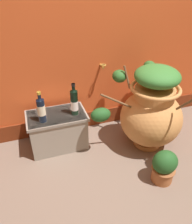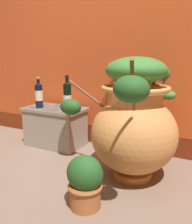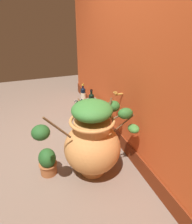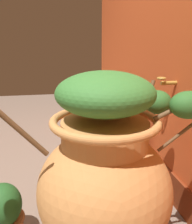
{
  "view_description": "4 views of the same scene",
  "coord_description": "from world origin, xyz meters",
  "px_view_note": "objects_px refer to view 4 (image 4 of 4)",
  "views": [
    {
      "loc": [
        -0.74,
        -1.06,
        1.63
      ],
      "look_at": [
        -0.15,
        0.7,
        0.45
      ],
      "focal_mm": 35.41,
      "sensor_mm": 36.0,
      "label": 1
    },
    {
      "loc": [
        0.92,
        -1.03,
        0.89
      ],
      "look_at": [
        0.01,
        0.72,
        0.44
      ],
      "focal_mm": 37.44,
      "sensor_mm": 36.0,
      "label": 2
    },
    {
      "loc": [
        2.18,
        -0.02,
        1.74
      ],
      "look_at": [
        0.04,
        0.74,
        0.58
      ],
      "focal_mm": 32.58,
      "sensor_mm": 36.0,
      "label": 3
    },
    {
      "loc": [
        1.42,
        0.34,
        1.03
      ],
      "look_at": [
        -0.17,
        0.64,
        0.56
      ],
      "focal_mm": 39.72,
      "sensor_mm": 36.0,
      "label": 4
    }
  ],
  "objects_px": {
    "terracotta_urn": "(104,172)",
    "potted_shrub": "(3,214)",
    "wine_bottle_middle": "(114,107)",
    "wine_bottle_left": "(101,98)"
  },
  "relations": [
    {
      "from": "wine_bottle_left",
      "to": "wine_bottle_middle",
      "type": "bearing_deg",
      "value": 5.08
    },
    {
      "from": "terracotta_urn",
      "to": "potted_shrub",
      "type": "distance_m",
      "value": 0.58
    },
    {
      "from": "wine_bottle_left",
      "to": "potted_shrub",
      "type": "height_order",
      "value": "wine_bottle_left"
    },
    {
      "from": "terracotta_urn",
      "to": "wine_bottle_middle",
      "type": "relative_size",
      "value": 3.28
    },
    {
      "from": "terracotta_urn",
      "to": "potted_shrub",
      "type": "bearing_deg",
      "value": -104.08
    },
    {
      "from": "terracotta_urn",
      "to": "wine_bottle_middle",
      "type": "distance_m",
      "value": 0.79
    },
    {
      "from": "terracotta_urn",
      "to": "potted_shrub",
      "type": "xyz_separation_m",
      "value": [
        -0.13,
        -0.5,
        -0.26
      ]
    },
    {
      "from": "wine_bottle_left",
      "to": "potted_shrub",
      "type": "relative_size",
      "value": 0.95
    },
    {
      "from": "wine_bottle_middle",
      "to": "potted_shrub",
      "type": "xyz_separation_m",
      "value": [
        0.62,
        -0.74,
        -0.37
      ]
    },
    {
      "from": "wine_bottle_left",
      "to": "wine_bottle_middle",
      "type": "distance_m",
      "value": 0.33
    }
  ]
}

